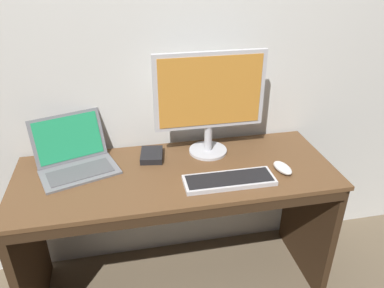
# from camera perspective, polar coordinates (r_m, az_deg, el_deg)

# --- Properties ---
(ground_plane) EXTENTS (14.00, 14.00, 0.00)m
(ground_plane) POSITION_cam_1_polar(r_m,az_deg,el_deg) (2.30, -2.03, -20.47)
(ground_plane) COLOR brown
(desk) EXTENTS (1.54, 0.58, 0.76)m
(desk) POSITION_cam_1_polar(r_m,az_deg,el_deg) (1.92, -2.25, -10.22)
(desk) COLOR brown
(desk) RESTS_ON ground
(laptop_space_gray) EXTENTS (0.43, 0.40, 0.24)m
(laptop_space_gray) POSITION_cam_1_polar(r_m,az_deg,el_deg) (1.89, -17.64, -1.69)
(laptop_space_gray) COLOR slate
(laptop_space_gray) RESTS_ON desk
(external_monitor) EXTENTS (0.55, 0.20, 0.53)m
(external_monitor) POSITION_cam_1_polar(r_m,az_deg,el_deg) (1.82, 2.74, 6.99)
(external_monitor) COLOR #B7B7BC
(external_monitor) RESTS_ON desk
(wired_keyboard) EXTENTS (0.42, 0.14, 0.02)m
(wired_keyboard) POSITION_cam_1_polar(r_m,az_deg,el_deg) (1.72, 5.73, -5.55)
(wired_keyboard) COLOR #BCBCC1
(wired_keyboard) RESTS_ON desk
(computer_mouse) EXTENTS (0.09, 0.13, 0.04)m
(computer_mouse) POSITION_cam_1_polar(r_m,az_deg,el_deg) (1.83, 13.75, -3.59)
(computer_mouse) COLOR white
(computer_mouse) RESTS_ON desk
(external_drive_box) EXTENTS (0.13, 0.16, 0.03)m
(external_drive_box) POSITION_cam_1_polar(r_m,az_deg,el_deg) (1.91, -6.22, -1.71)
(external_drive_box) COLOR black
(external_drive_box) RESTS_ON desk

